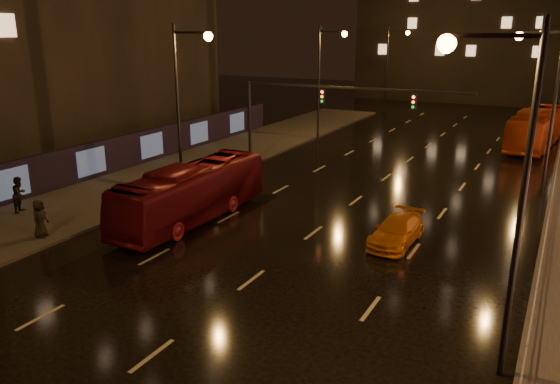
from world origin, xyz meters
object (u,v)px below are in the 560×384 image
Objects in this scene: bus_curb at (536,128)px; taxi_far at (396,231)px; bus_red at (192,193)px; taxi_near at (401,226)px; pedestrian_b at (20,194)px; pedestrian_c at (40,218)px.

taxi_far is at bearing -93.01° from bus_curb.
taxi_far is (10.45, 1.71, -0.86)m from bus_red.
bus_red is 2.49× the size of taxi_far.
taxi_near is 20.17m from pedestrian_b.
taxi_far is 2.33× the size of pedestrian_c.
pedestrian_b is at bearing -157.55° from bus_red.
bus_curb is 26.53m from taxi_near.
bus_red is 10.77m from taxi_near.
pedestrian_c is (-19.23, -34.36, -0.56)m from bus_curb.
bus_red reaches higher than pedestrian_c.
pedestrian_b is (-19.23, -6.08, 0.52)m from taxi_near.
taxi_near is 1.83× the size of pedestrian_b.
taxi_near is 0.73m from taxi_far.
bus_red is at bearing -167.52° from taxi_near.
bus_red is 7.40m from pedestrian_c.
pedestrian_c is (-15.12, -8.16, 0.46)m from taxi_near.
taxi_near is at bearing -78.37° from pedestrian_c.
taxi_far is 2.20× the size of pedestrian_b.
pedestrian_b is (-23.34, -32.27, -0.51)m from bus_curb.
taxi_near is 0.83× the size of taxi_far.
taxi_far is (0.00, -0.73, 0.01)m from taxi_near.
pedestrian_c reaches higher than taxi_near.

